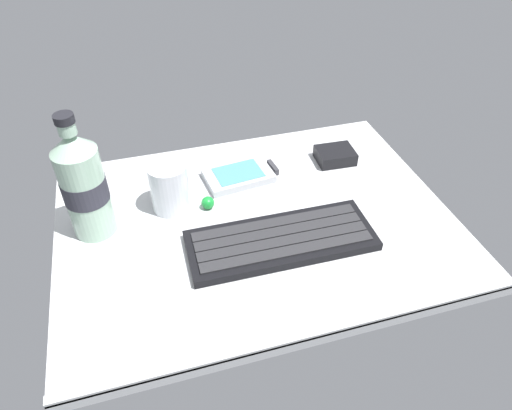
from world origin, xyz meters
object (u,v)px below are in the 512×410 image
Objects in this scene: juice_cup at (170,189)px; keyboard at (281,240)px; charger_block at (335,155)px; trackball_mouse at (208,203)px; handheld_device at (242,175)px; water_bottle at (84,185)px.

keyboard is at bearing -42.36° from juice_cup.
juice_cup is at bearing 137.64° from keyboard.
charger_block is 3.18× the size of trackball_mouse.
handheld_device is 6.08× the size of trackball_mouse.
charger_block is at bearing 1.34° from handheld_device.
trackball_mouse reaches higher than handheld_device.
juice_cup reaches higher than keyboard.
water_bottle is (-27.46, 11.48, 8.20)cm from keyboard.
water_bottle is (-26.01, -6.70, 8.28)cm from handheld_device.
trackball_mouse is at bearing 127.99° from keyboard.
water_bottle reaches higher than handheld_device.
charger_block is at bearing 9.09° from water_bottle.
handheld_device is at bearing 40.40° from trackball_mouse.
juice_cup is 0.41× the size of water_bottle.
charger_block is (44.61, 7.14, -7.81)cm from water_bottle.
juice_cup is at bearing 161.51° from trackball_mouse.
handheld_device is 18.61cm from charger_block.
keyboard is 14.80cm from trackball_mouse.
keyboard is 30.87cm from water_bottle.
trackball_mouse is (-7.66, -6.52, 0.37)cm from handheld_device.
charger_block reaches higher than trackball_mouse.
water_bottle is 9.45× the size of trackball_mouse.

